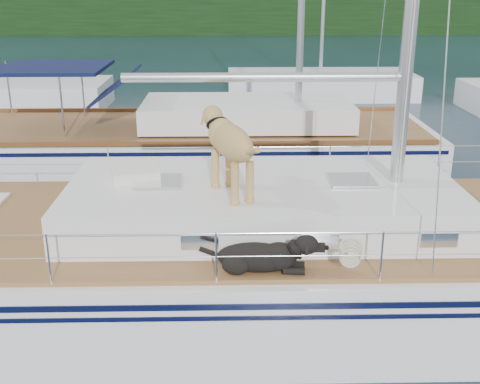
{
  "coord_description": "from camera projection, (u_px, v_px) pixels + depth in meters",
  "views": [
    {
      "loc": [
        0.33,
        -7.64,
        4.38
      ],
      "look_at": [
        0.5,
        0.2,
        1.6
      ],
      "focal_mm": 45.0,
      "sensor_mm": 36.0,
      "label": 1
    }
  ],
  "objects": [
    {
      "name": "ground",
      "position": [
        206.0,
        301.0,
        8.65
      ],
      "size": [
        120.0,
        120.0,
        0.0
      ],
      "primitive_type": "plane",
      "color": "black",
      "rests_on": "ground"
    },
    {
      "name": "main_sailboat",
      "position": [
        211.0,
        259.0,
        8.42
      ],
      "size": [
        12.0,
        3.8,
        14.01
      ],
      "color": "white",
      "rests_on": "ground"
    },
    {
      "name": "neighbor_sailboat",
      "position": [
        201.0,
        147.0,
        14.27
      ],
      "size": [
        11.0,
        3.5,
        13.3
      ],
      "color": "white",
      "rests_on": "ground"
    },
    {
      "name": "shore_bank",
      "position": [
        223.0,
        26.0,
        51.99
      ],
      "size": [
        92.0,
        1.0,
        1.2
      ],
      "primitive_type": "cube",
      "color": "#595147",
      "rests_on": "ground"
    },
    {
      "name": "bg_boat_center",
      "position": [
        320.0,
        85.0,
        23.67
      ],
      "size": [
        7.2,
        3.0,
        11.65
      ],
      "color": "white",
      "rests_on": "ground"
    }
  ]
}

